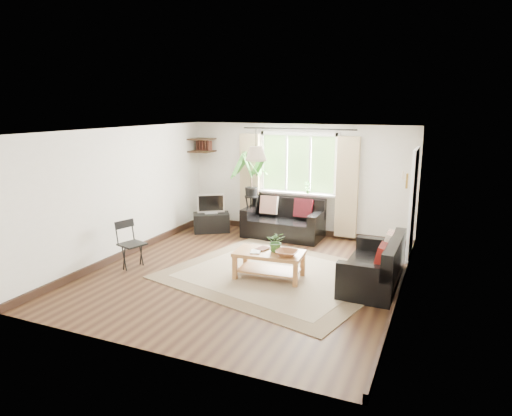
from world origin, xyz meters
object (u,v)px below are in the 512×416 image
at_px(sofa_back, 283,220).
at_px(coffee_table, 269,265).
at_px(tv_stand, 211,222).
at_px(palm_stand, 251,193).
at_px(sofa_right, 373,263).
at_px(folding_chair, 132,245).

distance_m(sofa_back, coffee_table, 2.42).
bearing_deg(tv_stand, palm_stand, -14.98).
height_order(sofa_right, palm_stand, palm_stand).
height_order(sofa_right, folding_chair, folding_chair).
bearing_deg(folding_chair, palm_stand, -2.32).
distance_m(sofa_right, coffee_table, 1.65).
xyz_separation_m(coffee_table, palm_stand, (-1.37, 2.40, 0.68)).
xyz_separation_m(palm_stand, folding_chair, (-1.00, -2.88, -0.49)).
bearing_deg(folding_chair, sofa_back, -15.32).
xyz_separation_m(sofa_right, palm_stand, (-2.98, 2.07, 0.53)).
xyz_separation_m(sofa_right, tv_stand, (-3.85, 1.79, -0.16)).
relative_size(sofa_back, tv_stand, 2.13).
relative_size(coffee_table, palm_stand, 0.61).
xyz_separation_m(tv_stand, folding_chair, (-0.13, -2.60, 0.20)).
height_order(sofa_back, sofa_right, sofa_back).
relative_size(sofa_right, folding_chair, 1.93).
xyz_separation_m(coffee_table, tv_stand, (-2.24, 2.13, -0.02)).
xyz_separation_m(tv_stand, palm_stand, (0.86, 0.28, 0.70)).
distance_m(tv_stand, folding_chair, 2.61).
bearing_deg(folding_chair, tv_stand, 13.85).
xyz_separation_m(sofa_right, folding_chair, (-3.98, -0.81, 0.04)).
xyz_separation_m(sofa_right, coffee_table, (-1.61, -0.34, -0.15)).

